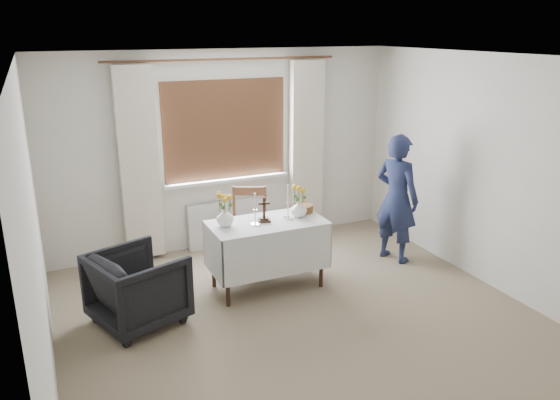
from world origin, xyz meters
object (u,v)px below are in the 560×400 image
Objects in this scene: altar_table at (267,255)px; person at (397,198)px; wooden_chair at (249,229)px; armchair at (138,288)px; wooden_cross at (264,210)px; flower_vase_right at (299,208)px; flower_vase_left at (225,217)px.

person reaches higher than altar_table.
wooden_chair reaches higher than armchair.
person is at bearing 14.51° from wooden_cross.
altar_table is 0.61m from flower_vase_right.
armchair is at bearing -173.59° from flower_vase_right.
person is 1.34m from flower_vase_right.
flower_vase_right is at bearing 12.59° from wooden_cross.
flower_vase_right reaches higher than altar_table.
altar_table is 4.50× the size of wooden_cross.
armchair is 1.13m from flower_vase_left.
wooden_cross is (-0.04, -0.58, 0.43)m from wooden_chair.
person reaches higher than flower_vase_left.
armchair is 0.51× the size of person.
flower_vase_right is (1.81, 0.20, 0.49)m from armchair.
person is 1.75m from wooden_cross.
altar_table is 1.44m from armchair.
armchair is 3.18m from person.
wooden_cross reaches higher than wooden_chair.
wooden_chair is 5.05× the size of flower_vase_right.
wooden_cross reaches higher than flower_vase_left.
altar_table is 6.62× the size of flower_vase_right.
person reaches higher than wooden_cross.
flower_vase_left reaches higher than armchair.
flower_vase_left is at bearing 69.02° from person.
altar_table is 1.77m from person.
wooden_cross reaches higher than armchair.
wooden_chair is (0.02, 0.60, 0.09)m from altar_table.
wooden_cross is 0.41m from flower_vase_right.
altar_table is 0.52m from wooden_cross.
wooden_chair is at bearing 48.95° from flower_vase_left.
armchair is 4.25× the size of flower_vase_right.
person is 5.68× the size of wooden_cross.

